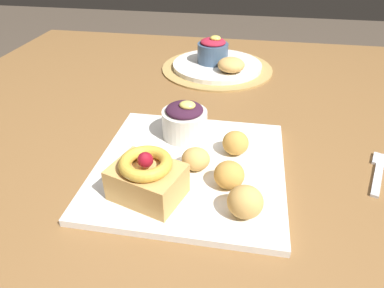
{
  "coord_description": "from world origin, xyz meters",
  "views": [
    {
      "loc": [
        0.11,
        -0.65,
        1.09
      ],
      "look_at": [
        0.03,
        -0.18,
        0.77
      ],
      "focal_mm": 32.18,
      "sensor_mm": 36.0,
      "label": 1
    }
  ],
  "objects_px": {
    "back_pastry": "(231,65)",
    "fork": "(379,170)",
    "fritter_middle": "(236,143)",
    "back_ramekin": "(213,50)",
    "fritter_front": "(196,159)",
    "fritter_back": "(229,175)",
    "front_plate": "(190,167)",
    "fritter_extra": "(245,202)",
    "cake_slice": "(147,178)",
    "back_plate": "(217,65)",
    "berry_ramekin": "(185,121)"
  },
  "relations": [
    {
      "from": "back_pastry",
      "to": "fork",
      "type": "distance_m",
      "value": 0.45
    },
    {
      "from": "fritter_middle",
      "to": "back_ramekin",
      "type": "bearing_deg",
      "value": 102.16
    },
    {
      "from": "fritter_middle",
      "to": "fork",
      "type": "distance_m",
      "value": 0.24
    },
    {
      "from": "fritter_front",
      "to": "fritter_back",
      "type": "xyz_separation_m",
      "value": [
        0.06,
        -0.03,
        0.0
      ]
    },
    {
      "from": "front_plate",
      "to": "fritter_extra",
      "type": "xyz_separation_m",
      "value": [
        0.09,
        -0.1,
        0.03
      ]
    },
    {
      "from": "fritter_front",
      "to": "back_ramekin",
      "type": "relative_size",
      "value": 0.55
    },
    {
      "from": "cake_slice",
      "to": "back_pastry",
      "type": "bearing_deg",
      "value": 80.37
    },
    {
      "from": "fritter_middle",
      "to": "fork",
      "type": "xyz_separation_m",
      "value": [
        0.24,
        0.0,
        -0.03
      ]
    },
    {
      "from": "fork",
      "to": "back_plate",
      "type": "bearing_deg",
      "value": 57.16
    },
    {
      "from": "back_plate",
      "to": "back_pastry",
      "type": "xyz_separation_m",
      "value": [
        0.04,
        -0.05,
        0.02
      ]
    },
    {
      "from": "back_pastry",
      "to": "fork",
      "type": "bearing_deg",
      "value": -52.34
    },
    {
      "from": "fritter_middle",
      "to": "back_ramekin",
      "type": "distance_m",
      "value": 0.43
    },
    {
      "from": "fritter_front",
      "to": "back_plate",
      "type": "distance_m",
      "value": 0.47
    },
    {
      "from": "front_plate",
      "to": "back_ramekin",
      "type": "bearing_deg",
      "value": 92.39
    },
    {
      "from": "berry_ramekin",
      "to": "back_ramekin",
      "type": "height_order",
      "value": "back_ramekin"
    },
    {
      "from": "berry_ramekin",
      "to": "fritter_middle",
      "type": "xyz_separation_m",
      "value": [
        0.1,
        -0.04,
        -0.01
      ]
    },
    {
      "from": "fritter_back",
      "to": "fork",
      "type": "bearing_deg",
      "value": 20.74
    },
    {
      "from": "fritter_middle",
      "to": "fork",
      "type": "height_order",
      "value": "fritter_middle"
    },
    {
      "from": "berry_ramekin",
      "to": "cake_slice",
      "type": "bearing_deg",
      "value": -97.35
    },
    {
      "from": "fritter_extra",
      "to": "back_pastry",
      "type": "distance_m",
      "value": 0.51
    },
    {
      "from": "fritter_extra",
      "to": "front_plate",
      "type": "bearing_deg",
      "value": 133.28
    },
    {
      "from": "berry_ramekin",
      "to": "back_ramekin",
      "type": "distance_m",
      "value": 0.38
    },
    {
      "from": "fritter_extra",
      "to": "berry_ramekin",
      "type": "bearing_deg",
      "value": 122.46
    },
    {
      "from": "front_plate",
      "to": "back_pastry",
      "type": "height_order",
      "value": "back_pastry"
    },
    {
      "from": "fritter_extra",
      "to": "back_pastry",
      "type": "height_order",
      "value": "fritter_extra"
    },
    {
      "from": "fork",
      "to": "back_pastry",
      "type": "bearing_deg",
      "value": 57.02
    },
    {
      "from": "cake_slice",
      "to": "fritter_front",
      "type": "relative_size",
      "value": 2.56
    },
    {
      "from": "fritter_middle",
      "to": "fritter_extra",
      "type": "xyz_separation_m",
      "value": [
        0.02,
        -0.15,
        0.0
      ]
    },
    {
      "from": "fritter_front",
      "to": "berry_ramekin",
      "type": "bearing_deg",
      "value": 110.85
    },
    {
      "from": "back_plate",
      "to": "fritter_back",
      "type": "bearing_deg",
      "value": -81.73
    },
    {
      "from": "cake_slice",
      "to": "fork",
      "type": "distance_m",
      "value": 0.39
    },
    {
      "from": "back_ramekin",
      "to": "back_pastry",
      "type": "height_order",
      "value": "back_ramekin"
    },
    {
      "from": "fritter_back",
      "to": "cake_slice",
      "type": "bearing_deg",
      "value": -160.33
    },
    {
      "from": "fritter_middle",
      "to": "back_plate",
      "type": "height_order",
      "value": "fritter_middle"
    },
    {
      "from": "front_plate",
      "to": "fritter_extra",
      "type": "distance_m",
      "value": 0.14
    },
    {
      "from": "fritter_middle",
      "to": "back_plate",
      "type": "bearing_deg",
      "value": 100.51
    },
    {
      "from": "fritter_back",
      "to": "fork",
      "type": "distance_m",
      "value": 0.26
    },
    {
      "from": "cake_slice",
      "to": "fritter_back",
      "type": "distance_m",
      "value": 0.12
    },
    {
      "from": "fritter_extra",
      "to": "back_plate",
      "type": "bearing_deg",
      "value": 100.07
    },
    {
      "from": "berry_ramekin",
      "to": "fritter_middle",
      "type": "height_order",
      "value": "berry_ramekin"
    },
    {
      "from": "berry_ramekin",
      "to": "fritter_back",
      "type": "relative_size",
      "value": 1.79
    },
    {
      "from": "back_pastry",
      "to": "fritter_back",
      "type": "bearing_deg",
      "value": -85.98
    },
    {
      "from": "front_plate",
      "to": "fritter_middle",
      "type": "height_order",
      "value": "fritter_middle"
    },
    {
      "from": "cake_slice",
      "to": "fritter_front",
      "type": "xyz_separation_m",
      "value": [
        0.06,
        0.08,
        -0.01
      ]
    },
    {
      "from": "front_plate",
      "to": "fritter_front",
      "type": "height_order",
      "value": "fritter_front"
    },
    {
      "from": "front_plate",
      "to": "berry_ramekin",
      "type": "xyz_separation_m",
      "value": [
        -0.03,
        0.09,
        0.04
      ]
    },
    {
      "from": "berry_ramekin",
      "to": "back_pastry",
      "type": "distance_m",
      "value": 0.33
    },
    {
      "from": "fritter_middle",
      "to": "back_ramekin",
      "type": "xyz_separation_m",
      "value": [
        -0.09,
        0.42,
        0.02
      ]
    },
    {
      "from": "fritter_back",
      "to": "back_plate",
      "type": "height_order",
      "value": "fritter_back"
    },
    {
      "from": "front_plate",
      "to": "fritter_back",
      "type": "relative_size",
      "value": 6.65
    }
  ]
}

